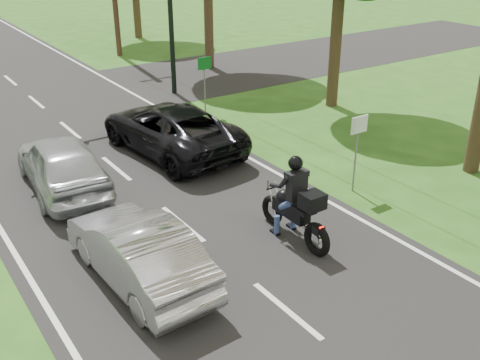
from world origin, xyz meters
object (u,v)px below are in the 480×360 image
at_px(sign_white, 358,136).
at_px(sign_green, 205,71).
at_px(silver_sedan, 138,251).
at_px(silver_suv, 62,163).
at_px(motorcycle_rider, 297,208).
at_px(dark_suv, 171,128).

height_order(sign_white, sign_green, same).
relative_size(silver_sedan, silver_suv, 0.93).
bearing_deg(motorcycle_rider, silver_sedan, 172.87).
xyz_separation_m(silver_sedan, sign_white, (6.53, 0.53, 0.90)).
relative_size(motorcycle_rider, sign_green, 1.13).
xyz_separation_m(silver_suv, sign_green, (6.59, 3.48, 0.83)).
xyz_separation_m(motorcycle_rider, silver_sedan, (-3.63, 0.53, -0.12)).
bearing_deg(dark_suv, sign_green, -141.78).
distance_m(dark_suv, silver_suv, 3.78).
bearing_deg(sign_white, silver_suv, 144.73).
bearing_deg(silver_suv, dark_suv, -163.22).
xyz_separation_m(dark_suv, silver_sedan, (-3.84, -5.83, -0.07)).
bearing_deg(silver_sedan, sign_white, -177.64).
relative_size(dark_suv, sign_white, 2.56).
height_order(dark_suv, sign_green, sign_green).
bearing_deg(motorcycle_rider, sign_green, 72.29).
xyz_separation_m(dark_suv, silver_suv, (-3.70, -0.79, 0.00)).
bearing_deg(sign_white, sign_green, 88.57).
bearing_deg(sign_white, silver_sedan, -175.39).
bearing_deg(sign_green, dark_suv, -137.04).
height_order(silver_suv, sign_white, sign_white).
bearing_deg(silver_suv, sign_green, -147.41).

